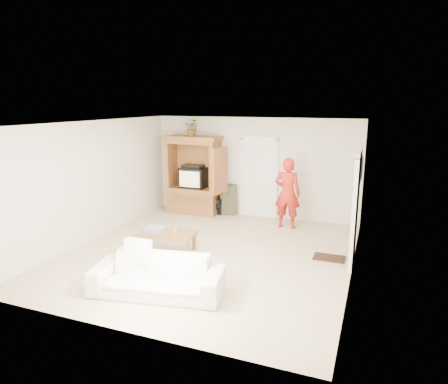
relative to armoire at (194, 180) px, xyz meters
The scene contains 19 objects.
floor 3.22m from the armoire, 59.36° to the right, with size 6.00×6.00×0.00m, color tan.
ceiling 3.53m from the armoire, 59.36° to the right, with size 6.00×6.00×0.00m, color white.
wall_back 1.66m from the armoire, 12.11° to the left, with size 5.50×5.50×0.00m, color silver.
wall_front 5.89m from the armoire, 74.44° to the right, with size 5.50×5.50×0.00m, color silver.
wall_left 2.94m from the armoire, 113.79° to the right, with size 6.00×6.00×0.00m, color silver.
wall_right 5.09m from the armoire, 31.60° to the right, with size 6.00×6.00×0.00m, color silver.
armoire is the anchor object (origin of this frame).
door_back 1.76m from the armoire, 10.13° to the left, with size 0.85×0.05×2.04m, color white.
doorway_right 4.77m from the armoire, 25.61° to the right, with size 0.05×0.90×2.04m, color black.
framed_picture 4.43m from the armoire, 10.03° to the right, with size 0.03×0.60×0.48m, color black.
doormat 4.48m from the armoire, 28.01° to the right, with size 0.60×0.40×0.02m, color #382316.
plant 1.41m from the armoire, 126.74° to the right, with size 0.40×0.35×0.44m, color #4C7238.
man 2.69m from the armoire, ahead, with size 0.62×0.41×1.71m, color #B32117.
sofa 4.83m from the armoire, 71.76° to the right, with size 2.07×0.81×0.61m, color white.
coffee_table 3.04m from the armoire, 75.18° to the right, with size 1.19×0.77×0.41m.
towel 2.97m from the armoire, 80.53° to the right, with size 0.38×0.28×0.08m, color #F65292.
candle 3.02m from the armoire, 72.12° to the right, with size 0.08×0.08×0.10m, color tan.
backpack_black 0.93m from the armoire, ahead, with size 0.37×0.22×0.46m, color black, non-canonical shape.
backpack_olive 1.07m from the armoire, 11.53° to the left, with size 0.43×0.32×0.81m, color #47442B, non-canonical shape.
Camera 1 is at (3.02, -6.97, 3.00)m, focal length 32.00 mm.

